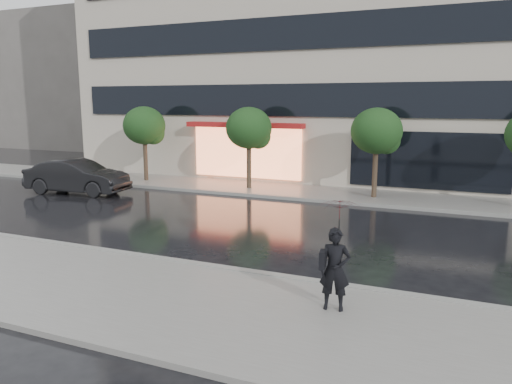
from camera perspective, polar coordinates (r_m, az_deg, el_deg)
The scene contains 12 objects.
ground at distance 14.20m, azimuth -6.40°, elevation -7.15°, with size 120.00×120.00×0.00m, color black.
sidewalk_near at distance 11.64m, azimuth -14.52°, elevation -11.12°, with size 60.00×4.50×0.12m, color slate.
sidewalk_far at distance 23.38m, azimuth 6.17°, elevation -0.05°, with size 60.00×3.50×0.12m, color slate.
curb_near at distance 13.37m, azimuth -8.55°, elevation -8.02°, with size 60.00×0.25×0.14m, color gray.
curb_far at distance 21.74m, azimuth 4.79°, elevation -0.78°, with size 60.00×0.25×0.14m, color gray.
office_building at distance 30.83m, azimuth 11.05°, elevation 19.03°, with size 30.00×12.76×18.00m.
bg_building_left at distance 51.35m, azimuth -19.64°, elevation 11.72°, with size 14.00×10.00×12.00m, color #59544F.
tree_far_west at distance 26.88m, azimuth -12.51°, elevation 7.27°, with size 2.20×2.20×3.99m.
tree_mid_west at distance 23.87m, azimuth -0.66°, elevation 7.15°, with size 2.20×2.20×3.99m.
tree_mid_east at distance 22.11m, azimuth 13.78°, elevation 6.60°, with size 2.20×2.20×3.99m.
parked_car at distance 24.65m, azimuth -19.77°, elevation 1.67°, with size 1.69×4.84×1.59m, color black.
pedestrian_with_umbrella at distance 9.99m, azimuth 9.27°, elevation -5.56°, with size 0.95×0.96×2.26m.
Camera 1 is at (6.80, -11.72, 4.26)m, focal length 35.00 mm.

